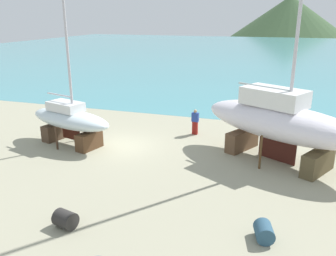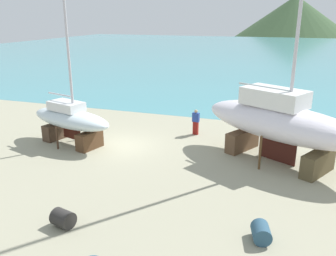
{
  "view_description": "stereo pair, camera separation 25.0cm",
  "coord_description": "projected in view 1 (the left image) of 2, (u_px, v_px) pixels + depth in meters",
  "views": [
    {
      "loc": [
        8.81,
        -17.88,
        7.51
      ],
      "look_at": [
        2.95,
        0.11,
        1.43
      ],
      "focal_mm": 37.59,
      "sensor_mm": 36.0,
      "label": 1
    },
    {
      "loc": [
        9.05,
        -17.8,
        7.51
      ],
      "look_at": [
        2.95,
        0.11,
        1.43
      ],
      "focal_mm": 37.59,
      "sensor_mm": 36.0,
      "label": 2
    }
  ],
  "objects": [
    {
      "name": "ground_plane",
      "position": [
        74.0,
        183.0,
        16.5
      ],
      "size": [
        50.05,
        50.05,
        0.0
      ],
      "primitive_type": "plane",
      "color": "#9C997F"
    },
    {
      "name": "sea_water",
      "position": [
        242.0,
        51.0,
        77.12
      ],
      "size": [
        134.36,
        108.93,
        0.01
      ],
      "primitive_type": "cube",
      "color": "teal",
      "rests_on": "ground"
    },
    {
      "name": "headland_hill",
      "position": [
        288.0,
        31.0,
        171.28
      ],
      "size": [
        95.23,
        95.23,
        33.0
      ],
      "primitive_type": "cone",
      "color": "#354F2F",
      "rests_on": "ground"
    },
    {
      "name": "sailboat_mid_port",
      "position": [
        279.0,
        121.0,
        18.46
      ],
      "size": [
        9.34,
        6.92,
        16.28
      ],
      "rotation": [
        0.0,
        0.0,
        -0.5
      ],
      "color": "brown",
      "rests_on": "ground"
    },
    {
      "name": "sailboat_small_center",
      "position": [
        70.0,
        120.0,
        21.06
      ],
      "size": [
        6.36,
        3.58,
        10.36
      ],
      "rotation": [
        0.0,
        0.0,
        -0.27
      ],
      "color": "#513521",
      "rests_on": "ground"
    },
    {
      "name": "worker",
      "position": [
        195.0,
        122.0,
        22.99
      ],
      "size": [
        0.47,
        0.29,
        1.69
      ],
      "rotation": [
        0.0,
        0.0,
        1.45
      ],
      "color": "maroon",
      "rests_on": "ground"
    },
    {
      "name": "barrel_rust_near",
      "position": [
        65.0,
        219.0,
        12.97
      ],
      "size": [
        0.91,
        0.83,
        0.66
      ],
      "primitive_type": "cylinder",
      "rotation": [
        1.57,
        0.0,
        1.33
      ],
      "color": "#2A2826",
      "rests_on": "ground"
    },
    {
      "name": "barrel_ochre",
      "position": [
        264.0,
        232.0,
        12.24
      ],
      "size": [
        0.81,
        0.93,
        0.64
      ],
      "primitive_type": "cylinder",
      "rotation": [
        1.57,
        0.0,
        0.24
      ],
      "color": "#2B4D63",
      "rests_on": "ground"
    }
  ]
}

